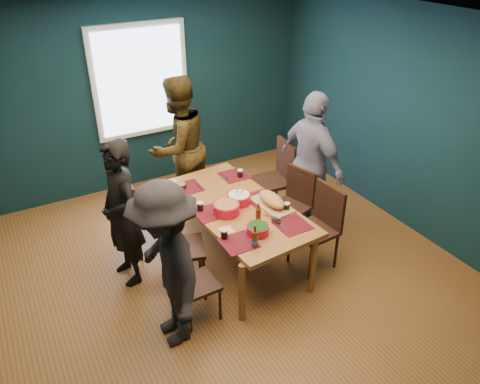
# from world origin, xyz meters

# --- Properties ---
(room) EXTENTS (5.01, 5.01, 2.71)m
(room) POSITION_xyz_m (0.00, 0.27, 1.37)
(room) COLOR brown
(room) RESTS_ON ground
(dining_table) EXTENTS (1.11, 1.99, 0.73)m
(dining_table) POSITION_xyz_m (0.22, 0.14, 0.66)
(dining_table) COLOR #95592C
(dining_table) RESTS_ON floor
(chair_left_far) EXTENTS (0.45, 0.45, 0.97)m
(chair_left_far) POSITION_xyz_m (-0.67, 0.84, 0.56)
(chair_left_far) COLOR black
(chair_left_far) RESTS_ON floor
(chair_left_mid) EXTENTS (0.55, 0.55, 0.97)m
(chair_left_mid) POSITION_xyz_m (-0.57, 0.06, 0.57)
(chair_left_mid) COLOR black
(chair_left_mid) RESTS_ON floor
(chair_left_near) EXTENTS (0.39, 0.39, 0.84)m
(chair_left_near) POSITION_xyz_m (-0.64, -0.49, 0.49)
(chair_left_near) COLOR black
(chair_left_near) RESTS_ON floor
(chair_right_far) EXTENTS (0.50, 0.50, 1.02)m
(chair_right_far) POSITION_xyz_m (1.19, 0.77, 0.59)
(chair_right_far) COLOR black
(chair_right_far) RESTS_ON floor
(chair_right_mid) EXTENTS (0.50, 0.50, 0.90)m
(chair_right_mid) POSITION_xyz_m (1.08, 0.22, 0.52)
(chair_right_mid) COLOR black
(chair_right_mid) RESTS_ON floor
(chair_right_near) EXTENTS (0.47, 0.47, 0.97)m
(chair_right_near) POSITION_xyz_m (1.02, -0.37, 0.57)
(chair_right_near) COLOR black
(chair_right_near) RESTS_ON floor
(person_far_left) EXTENTS (0.47, 0.64, 1.64)m
(person_far_left) POSITION_xyz_m (-0.97, 0.44, 0.82)
(person_far_left) COLOR black
(person_far_left) RESTS_ON floor
(person_back) EXTENTS (1.09, 0.98, 1.85)m
(person_back) POSITION_xyz_m (0.10, 1.48, 0.93)
(person_back) COLOR black
(person_back) RESTS_ON floor
(person_right) EXTENTS (0.51, 1.08, 1.79)m
(person_right) POSITION_xyz_m (1.36, 0.30, 0.90)
(person_right) COLOR silver
(person_right) RESTS_ON floor
(person_near_left) EXTENTS (0.65, 1.09, 1.65)m
(person_near_left) POSITION_xyz_m (-0.88, -0.60, 0.83)
(person_near_left) COLOR black
(person_near_left) RESTS_ON floor
(bowl_salad) EXTENTS (0.29, 0.29, 0.12)m
(bowl_salad) POSITION_xyz_m (0.05, 0.05, 0.79)
(bowl_salad) COLOR red
(bowl_salad) RESTS_ON dining_table
(bowl_dumpling) EXTENTS (0.27, 0.27, 0.25)m
(bowl_dumpling) POSITION_xyz_m (0.28, 0.18, 0.79)
(bowl_dumpling) COLOR red
(bowl_dumpling) RESTS_ON dining_table
(bowl_herbs) EXTENTS (0.23, 0.23, 0.10)m
(bowl_herbs) POSITION_xyz_m (0.15, -0.44, 0.78)
(bowl_herbs) COLOR red
(bowl_herbs) RESTS_ON dining_table
(cutting_board) EXTENTS (0.34, 0.65, 0.14)m
(cutting_board) POSITION_xyz_m (0.56, -0.06, 0.80)
(cutting_board) COLOR tan
(cutting_board) RESTS_ON dining_table
(small_bowl) EXTENTS (0.13, 0.13, 0.05)m
(small_bowl) POSITION_xyz_m (-0.15, 0.80, 0.76)
(small_bowl) COLOR black
(small_bowl) RESTS_ON dining_table
(beer_bottle_a) EXTENTS (0.07, 0.07, 0.24)m
(beer_bottle_a) POSITION_xyz_m (0.01, -0.61, 0.82)
(beer_bottle_a) COLOR #4E230D
(beer_bottle_a) RESTS_ON dining_table
(beer_bottle_b) EXTENTS (0.06, 0.06, 0.22)m
(beer_bottle_b) POSITION_xyz_m (0.27, -0.25, 0.82)
(beer_bottle_b) COLOR #4E230D
(beer_bottle_b) RESTS_ON dining_table
(cola_glass_a) EXTENTS (0.07, 0.07, 0.10)m
(cola_glass_a) POSITION_xyz_m (-0.18, -0.35, 0.79)
(cola_glass_a) COLOR black
(cola_glass_a) RESTS_ON dining_table
(cola_glass_b) EXTENTS (0.07, 0.07, 0.09)m
(cola_glass_b) POSITION_xyz_m (0.65, -0.22, 0.78)
(cola_glass_b) COLOR black
(cola_glass_b) RESTS_ON dining_table
(cola_glass_c) EXTENTS (0.07, 0.07, 0.10)m
(cola_glass_c) POSITION_xyz_m (0.58, 0.70, 0.78)
(cola_glass_c) COLOR black
(cola_glass_c) RESTS_ON dining_table
(cola_glass_d) EXTENTS (0.07, 0.07, 0.10)m
(cola_glass_d) POSITION_xyz_m (-0.17, 0.24, 0.79)
(cola_glass_d) COLOR black
(cola_glass_d) RESTS_ON dining_table
(napkin_a) EXTENTS (0.17, 0.17, 0.00)m
(napkin_a) POSITION_xyz_m (0.56, 0.21, 0.73)
(napkin_a) COLOR #FF916B
(napkin_a) RESTS_ON dining_table
(napkin_b) EXTENTS (0.14, 0.14, 0.00)m
(napkin_b) POSITION_xyz_m (-0.10, -0.23, 0.73)
(napkin_b) COLOR #FF916B
(napkin_b) RESTS_ON dining_table
(napkin_c) EXTENTS (0.15, 0.15, 0.00)m
(napkin_c) POSITION_xyz_m (0.56, -0.50, 0.73)
(napkin_c) COLOR #FF916B
(napkin_c) RESTS_ON dining_table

